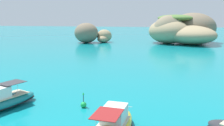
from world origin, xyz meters
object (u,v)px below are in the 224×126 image
motorboat_teal (1,102)px  channel_buoy (84,104)px  islet_small (91,34)px  islet_large (183,30)px

motorboat_teal → channel_buoy: bearing=13.8°
islet_small → motorboat_teal: (7.51, -58.28, -2.14)m
islet_large → islet_small: bearing=-172.6°
channel_buoy → islet_large: bearing=76.3°
islet_small → channel_buoy: bearing=-75.3°
islet_large → channel_buoy: 62.20m
islet_small → islet_large: bearing=7.4°
islet_large → channel_buoy: (-14.74, -60.31, -3.82)m
islet_small → motorboat_teal: bearing=-82.7°
islet_small → channel_buoy: islet_small is taller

